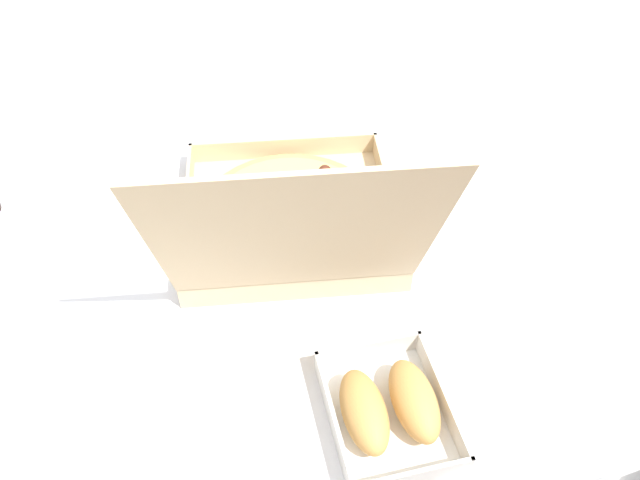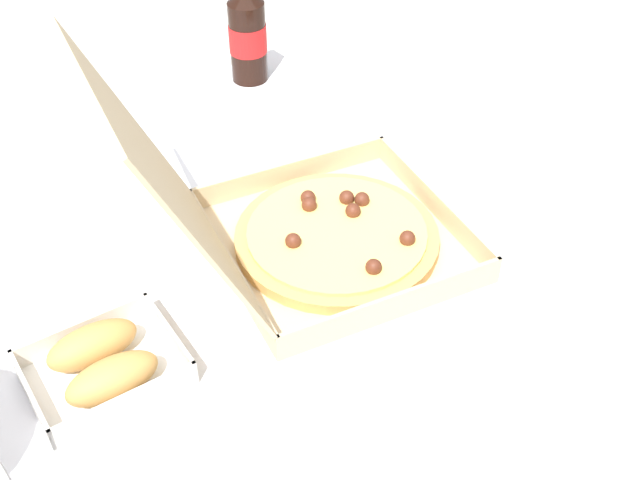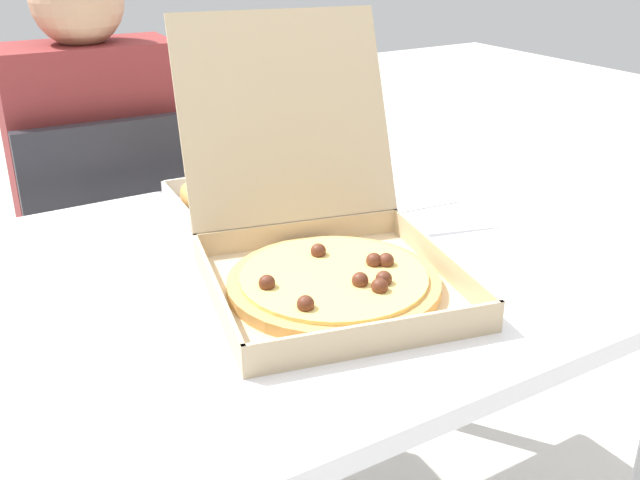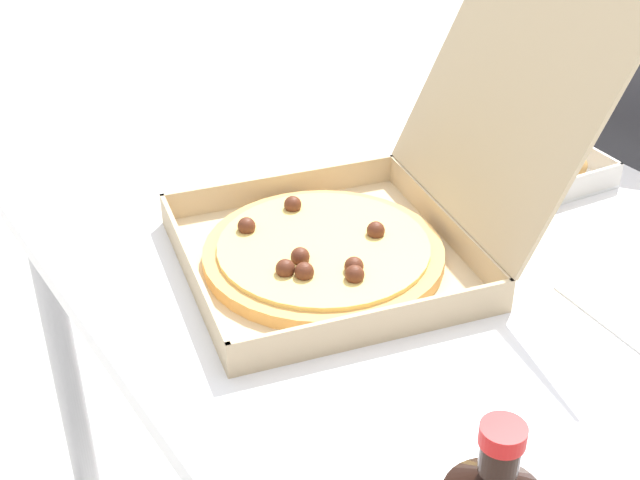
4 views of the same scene
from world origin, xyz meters
The scene contains 5 objects.
ground_plane centered at (0.00, 0.00, 0.00)m, with size 10.00×10.00×0.00m, color beige.
dining_table centered at (0.00, 0.00, 0.62)m, with size 1.14×0.86×0.71m.
pizza_box_open centered at (0.00, -0.08, 0.76)m, with size 0.45×0.56×0.37m.
bread_side_box centered at (-0.02, 0.27, 0.73)m, with size 0.17×0.20×0.06m.
paper_menu centered at (0.31, 0.15, 0.71)m, with size 0.21×0.15×0.00m, color white.
Camera 1 is at (0.19, 0.63, 1.45)m, focal length 35.10 mm.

